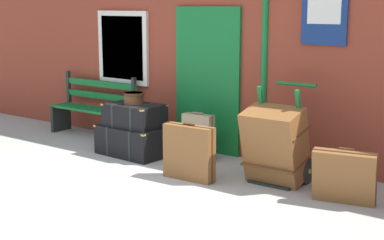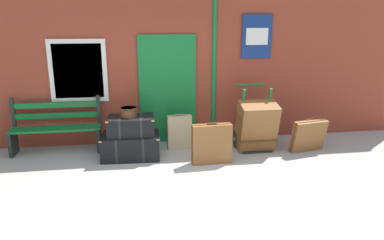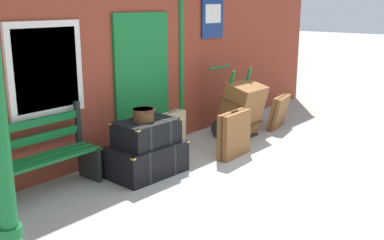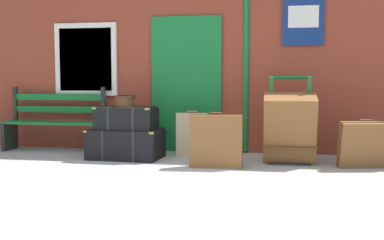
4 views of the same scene
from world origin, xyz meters
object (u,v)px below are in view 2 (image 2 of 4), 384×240
(porters_trolley, at_px, (253,134))
(suitcase_oxblood, at_px, (179,132))
(suitcase_cream, at_px, (212,144))
(steamer_trunk_base, at_px, (131,146))
(round_hatbox, at_px, (129,111))
(suitcase_beige, at_px, (309,136))
(platform_bench, at_px, (57,128))
(large_brown_trunk, at_px, (256,126))
(steamer_trunk_middle, at_px, (131,126))

(porters_trolley, relative_size, suitcase_oxblood, 1.73)
(suitcase_cream, bearing_deg, steamer_trunk_base, 160.18)
(round_hatbox, height_order, porters_trolley, porters_trolley)
(porters_trolley, height_order, suitcase_oxblood, porters_trolley)
(porters_trolley, relative_size, suitcase_beige, 1.67)
(platform_bench, relative_size, steamer_trunk_base, 1.53)
(large_brown_trunk, bearing_deg, suitcase_beige, -11.05)
(suitcase_beige, bearing_deg, steamer_trunk_base, 176.39)
(steamer_trunk_middle, height_order, suitcase_beige, steamer_trunk_middle)
(large_brown_trunk, distance_m, suitcase_beige, 0.98)
(porters_trolley, bearing_deg, suitcase_oxblood, 173.31)
(steamer_trunk_middle, bearing_deg, steamer_trunk_base, 178.86)
(suitcase_beige, bearing_deg, porters_trolley, 158.96)
(steamer_trunk_middle, bearing_deg, suitcase_oxblood, 20.02)
(round_hatbox, bearing_deg, porters_trolley, 3.49)
(steamer_trunk_middle, xyz_separation_m, suitcase_cream, (1.34, -0.49, -0.24))
(steamer_trunk_middle, relative_size, suitcase_beige, 1.17)
(suitcase_oxblood, distance_m, suitcase_beige, 2.39)
(steamer_trunk_base, bearing_deg, large_brown_trunk, -0.48)
(suitcase_oxblood, bearing_deg, porters_trolley, -6.69)
(steamer_trunk_base, xyz_separation_m, porters_trolley, (2.29, 0.16, 0.06))
(platform_bench, relative_size, suitcase_beige, 2.26)
(steamer_trunk_middle, distance_m, large_brown_trunk, 2.28)
(suitcase_oxblood, bearing_deg, steamer_trunk_middle, -159.98)
(platform_bench, height_order, suitcase_oxblood, platform_bench)
(round_hatbox, distance_m, suitcase_oxblood, 1.09)
(steamer_trunk_middle, bearing_deg, large_brown_trunk, -0.48)
(suitcase_cream, relative_size, suitcase_oxblood, 1.06)
(steamer_trunk_base, xyz_separation_m, steamer_trunk_middle, (0.02, -0.00, 0.37))
(porters_trolley, bearing_deg, large_brown_trunk, -90.00)
(steamer_trunk_base, xyz_separation_m, suitcase_oxblood, (0.90, 0.32, 0.11))
(round_hatbox, height_order, suitcase_oxblood, round_hatbox)
(steamer_trunk_base, bearing_deg, suitcase_oxblood, 19.63)
(suitcase_beige, bearing_deg, platform_bench, 171.10)
(round_hatbox, bearing_deg, suitcase_cream, -20.39)
(steamer_trunk_base, relative_size, steamer_trunk_middle, 1.26)
(platform_bench, distance_m, large_brown_trunk, 3.67)
(platform_bench, distance_m, suitcase_oxblood, 2.26)
(porters_trolley, bearing_deg, steamer_trunk_middle, -175.98)
(steamer_trunk_middle, relative_size, suitcase_oxblood, 1.21)
(round_hatbox, relative_size, suitcase_beige, 0.42)
(suitcase_beige, bearing_deg, large_brown_trunk, 168.95)
(steamer_trunk_base, relative_size, porters_trolley, 0.88)
(steamer_trunk_middle, height_order, round_hatbox, round_hatbox)
(large_brown_trunk, xyz_separation_m, suitcase_beige, (0.94, -0.18, -0.18))
(steamer_trunk_base, distance_m, large_brown_trunk, 2.31)
(round_hatbox, xyz_separation_m, suitcase_beige, (3.25, -0.22, -0.53))
(platform_bench, distance_m, steamer_trunk_middle, 1.46)
(round_hatbox, relative_size, suitcase_cream, 0.41)
(porters_trolley, distance_m, large_brown_trunk, 0.28)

